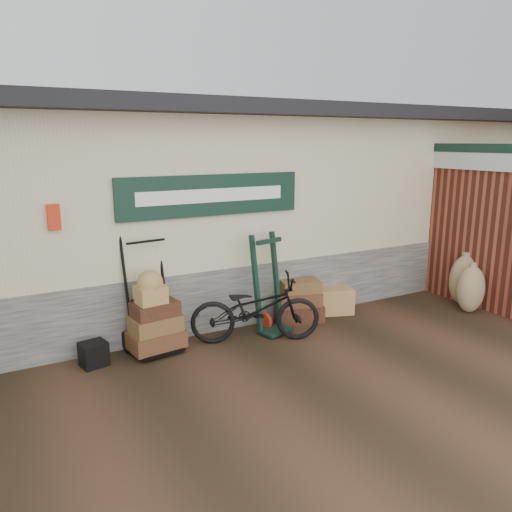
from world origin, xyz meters
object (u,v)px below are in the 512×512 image
Objects in this scene: porter_trolley at (148,289)px; green_barrow at (269,284)px; wicker_hamper at (332,300)px; black_trunk at (94,354)px; bicycle at (255,305)px; suitcase_stack at (298,300)px.

porter_trolley reaches higher than green_barrow.
porter_trolley reaches higher than wicker_hamper.
green_barrow is 2.26× the size of wicker_hamper.
black_trunk is (-0.76, -0.18, -0.67)m from porter_trolley.
green_barrow is 0.80× the size of bicycle.
wicker_hamper is (2.94, 0.00, -0.62)m from porter_trolley.
black_trunk is 2.13m from bicycle.
wicker_hamper is 2.07× the size of black_trunk.
bicycle is at bearing -7.37° from black_trunk.
green_barrow is 1.39m from wicker_hamper.
bicycle is at bearing -25.89° from porter_trolley.
suitcase_stack is (2.27, -0.04, -0.50)m from porter_trolley.
green_barrow is 4.68× the size of black_trunk.
suitcase_stack is at bearing 2.62° from black_trunk.
porter_trolley reaches higher than bicycle.
green_barrow reaches higher than suitcase_stack.
green_barrow is at bearing -170.68° from wicker_hamper.
wicker_hamper is 3.71m from black_trunk.
wicker_hamper is 0.35× the size of bicycle.
porter_trolley is 1.68m from green_barrow.
suitcase_stack is 1.16× the size of wicker_hamper.
bicycle is (2.08, -0.27, 0.36)m from black_trunk.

